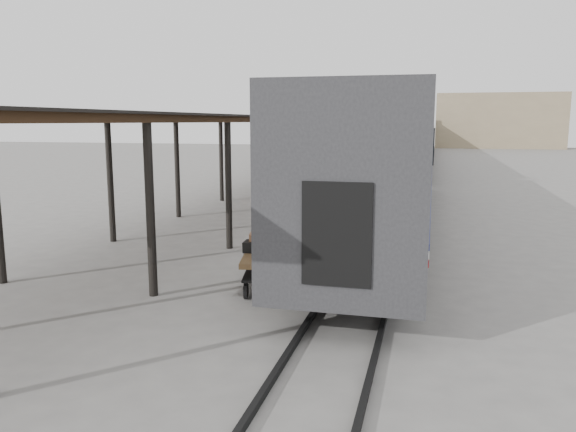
# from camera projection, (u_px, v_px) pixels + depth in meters

# --- Properties ---
(ground) EXTENTS (160.00, 160.00, 0.00)m
(ground) POSITION_uv_depth(u_px,v_px,m) (238.00, 276.00, 14.44)
(ground) COLOR slate
(ground) RESTS_ON ground
(train) EXTENTS (3.45, 76.01, 4.01)m
(train) POSITION_uv_depth(u_px,v_px,m) (414.00, 137.00, 45.48)
(train) COLOR silver
(train) RESTS_ON ground
(canopy) EXTENTS (4.90, 64.30, 4.15)m
(canopy) POSITION_uv_depth(u_px,v_px,m) (309.00, 120.00, 37.52)
(canopy) COLOR #422B19
(canopy) RESTS_ON ground
(rails) EXTENTS (1.54, 150.00, 0.12)m
(rails) POSITION_uv_depth(u_px,v_px,m) (413.00, 169.00, 46.11)
(rails) COLOR black
(rails) RESTS_ON ground
(building_far) EXTENTS (18.00, 10.00, 8.00)m
(building_far) POSITION_uv_depth(u_px,v_px,m) (497.00, 121.00, 84.83)
(building_far) COLOR tan
(building_far) RESTS_ON ground
(building_left) EXTENTS (12.00, 8.00, 6.00)m
(building_left) POSITION_uv_depth(u_px,v_px,m) (344.00, 127.00, 94.70)
(building_left) COLOR tan
(building_left) RESTS_ON ground
(baggage_cart) EXTENTS (1.73, 2.61, 0.86)m
(baggage_cart) POSITION_uv_depth(u_px,v_px,m) (271.00, 261.00, 13.42)
(baggage_cart) COLOR brown
(baggage_cart) RESTS_ON ground
(suitcase_stack) EXTENTS (1.19, 1.28, 0.58)m
(suitcase_stack) POSITION_uv_depth(u_px,v_px,m) (268.00, 241.00, 13.70)
(suitcase_stack) COLOR #313133
(suitcase_stack) RESTS_ON baggage_cart
(luggage_tug) EXTENTS (1.52, 1.93, 1.49)m
(luggage_tug) POSITION_uv_depth(u_px,v_px,m) (303.00, 187.00, 28.32)
(luggage_tug) COLOR maroon
(luggage_tug) RESTS_ON ground
(porter) EXTENTS (0.45, 0.68, 1.82)m
(porter) POSITION_uv_depth(u_px,v_px,m) (268.00, 219.00, 12.58)
(porter) COLOR navy
(porter) RESTS_ON baggage_cart
(pedestrian) EXTENTS (0.96, 0.54, 1.54)m
(pedestrian) POSITION_uv_depth(u_px,v_px,m) (296.00, 182.00, 29.88)
(pedestrian) COLOR black
(pedestrian) RESTS_ON ground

